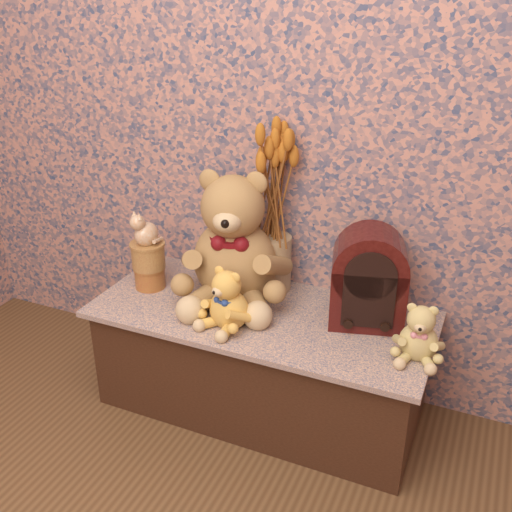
% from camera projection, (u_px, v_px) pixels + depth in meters
% --- Properties ---
extents(display_shelf, '(1.21, 0.54, 0.41)m').
position_uv_depth(display_shelf, '(261.00, 360.00, 2.21)').
color(display_shelf, navy).
rests_on(display_shelf, ground).
extents(teddy_large, '(0.52, 0.58, 0.52)m').
position_uv_depth(teddy_large, '(234.00, 230.00, 2.13)').
color(teddy_large, olive).
rests_on(teddy_large, display_shelf).
extents(teddy_medium, '(0.24, 0.26, 0.23)m').
position_uv_depth(teddy_medium, '(229.00, 295.00, 1.99)').
color(teddy_medium, gold).
rests_on(teddy_medium, display_shelf).
extents(teddy_small, '(0.18, 0.20, 0.20)m').
position_uv_depth(teddy_small, '(420.00, 329.00, 1.83)').
color(teddy_small, tan).
rests_on(teddy_small, display_shelf).
extents(cathedral_radio, '(0.29, 0.24, 0.34)m').
position_uv_depth(cathedral_radio, '(369.00, 277.00, 1.99)').
color(cathedral_radio, '#380B0A').
rests_on(cathedral_radio, display_shelf).
extents(ceramic_vase, '(0.15, 0.15, 0.21)m').
position_uv_depth(ceramic_vase, '(274.00, 263.00, 2.23)').
color(ceramic_vase, tan).
rests_on(ceramic_vase, display_shelf).
extents(dried_stalks, '(0.23, 0.23, 0.41)m').
position_uv_depth(dried_stalks, '(275.00, 183.00, 2.10)').
color(dried_stalks, '#BB661D').
rests_on(dried_stalks, ceramic_vase).
extents(biscuit_tin_lower, '(0.15, 0.15, 0.08)m').
position_uv_depth(biscuit_tin_lower, '(150.00, 277.00, 2.27)').
color(biscuit_tin_lower, gold).
rests_on(biscuit_tin_lower, display_shelf).
extents(biscuit_tin_upper, '(0.14, 0.14, 0.10)m').
position_uv_depth(biscuit_tin_upper, '(148.00, 255.00, 2.23)').
color(biscuit_tin_upper, '#DDBC61').
rests_on(biscuit_tin_upper, biscuit_tin_lower).
extents(cat_figurine, '(0.14, 0.14, 0.14)m').
position_uv_depth(cat_figurine, '(146.00, 227.00, 2.18)').
color(cat_figurine, silver).
rests_on(cat_figurine, biscuit_tin_upper).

